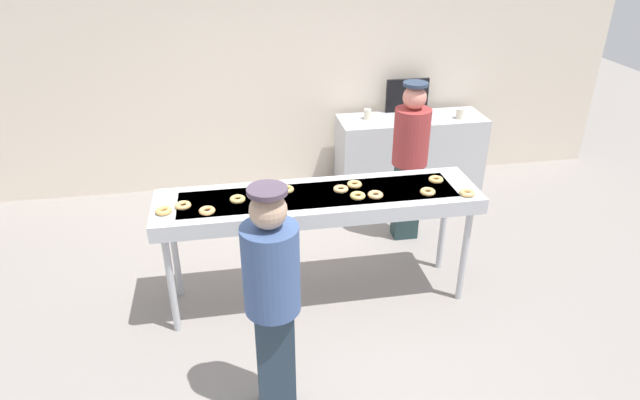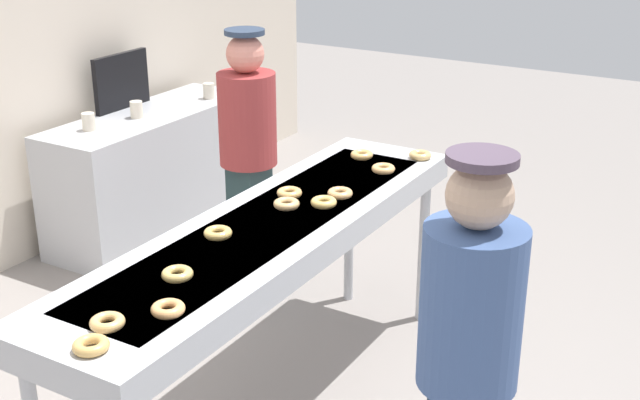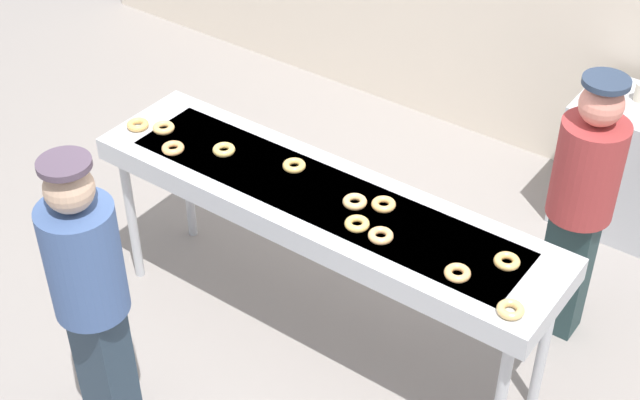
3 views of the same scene
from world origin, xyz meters
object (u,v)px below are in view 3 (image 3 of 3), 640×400
(glazed_donut_6, at_px, (384,204))
(glazed_donut_2, at_px, (294,166))
(worker_baker, at_px, (582,196))
(glazed_donut_3, at_px, (357,224))
(glazed_donut_1, at_px, (381,236))
(glazed_donut_10, at_px, (164,128))
(glazed_donut_11, at_px, (511,310))
(glazed_donut_4, at_px, (457,273))
(fryer_conveyor, at_px, (321,206))
(glazed_donut_5, at_px, (507,261))
(glazed_donut_8, at_px, (355,202))
(glazed_donut_7, at_px, (173,148))
(glazed_donut_9, at_px, (138,125))
(glazed_donut_0, at_px, (224,150))
(customer_waiting, at_px, (90,289))

(glazed_donut_6, bearing_deg, glazed_donut_2, 179.45)
(worker_baker, bearing_deg, glazed_donut_3, 69.16)
(glazed_donut_1, height_order, worker_baker, worker_baker)
(glazed_donut_10, height_order, glazed_donut_11, same)
(glazed_donut_3, distance_m, glazed_donut_10, 1.34)
(glazed_donut_4, height_order, glazed_donut_6, same)
(glazed_donut_1, height_order, glazed_donut_3, same)
(fryer_conveyor, height_order, glazed_donut_10, glazed_donut_10)
(glazed_donut_5, bearing_deg, glazed_donut_8, -177.36)
(glazed_donut_5, bearing_deg, glazed_donut_3, -166.09)
(glazed_donut_7, xyz_separation_m, glazed_donut_10, (-0.18, 0.12, 0.00))
(fryer_conveyor, distance_m, glazed_donut_7, 0.89)
(glazed_donut_7, bearing_deg, glazed_donut_3, 2.14)
(glazed_donut_9, bearing_deg, worker_baker, 23.06)
(glazed_donut_1, distance_m, worker_baker, 1.15)
(glazed_donut_8, relative_size, glazed_donut_10, 1.00)
(glazed_donut_2, height_order, worker_baker, worker_baker)
(glazed_donut_6, distance_m, glazed_donut_9, 1.51)
(glazed_donut_0, height_order, glazed_donut_4, same)
(worker_baker, bearing_deg, glazed_donut_10, 40.17)
(fryer_conveyor, distance_m, glazed_donut_3, 0.33)
(customer_waiting, bearing_deg, glazed_donut_8, 60.74)
(glazed_donut_4, xyz_separation_m, glazed_donut_7, (-1.72, -0.02, 0.00))
(fryer_conveyor, xyz_separation_m, glazed_donut_11, (1.15, -0.21, 0.09))
(worker_baker, relative_size, customer_waiting, 0.98)
(glazed_donut_5, relative_size, customer_waiting, 0.07)
(glazed_donut_7, height_order, glazed_donut_10, same)
(glazed_donut_11, distance_m, customer_waiting, 1.88)
(glazed_donut_8, bearing_deg, glazed_donut_10, -177.01)
(glazed_donut_4, height_order, worker_baker, worker_baker)
(glazed_donut_4, xyz_separation_m, glazed_donut_8, (-0.67, 0.16, 0.00))
(glazed_donut_3, xyz_separation_m, glazed_donut_10, (-1.34, 0.07, 0.00))
(glazed_donut_6, relative_size, glazed_donut_11, 1.00)
(glazed_donut_4, distance_m, glazed_donut_6, 0.59)
(glazed_donut_11, bearing_deg, customer_waiting, -150.69)
(glazed_donut_8, xyz_separation_m, glazed_donut_10, (-1.23, -0.06, 0.00))
(glazed_donut_3, relative_size, customer_waiting, 0.07)
(glazed_donut_0, xyz_separation_m, customer_waiting, (0.16, -1.12, -0.08))
(fryer_conveyor, distance_m, glazed_donut_4, 0.87)
(glazed_donut_1, height_order, glazed_donut_4, same)
(glazed_donut_1, bearing_deg, glazed_donut_3, 176.70)
(glazed_donut_5, bearing_deg, glazed_donut_7, -173.32)
(glazed_donut_8, distance_m, worker_baker, 1.19)
(glazed_donut_6, height_order, glazed_donut_9, same)
(glazed_donut_1, distance_m, customer_waiting, 1.36)
(glazed_donut_2, relative_size, glazed_donut_8, 1.00)
(fryer_conveyor, xyz_separation_m, glazed_donut_7, (-0.87, -0.15, 0.09))
(glazed_donut_0, bearing_deg, glazed_donut_4, -5.06)
(glazed_donut_2, distance_m, glazed_donut_6, 0.56)
(glazed_donut_1, relative_size, worker_baker, 0.08)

